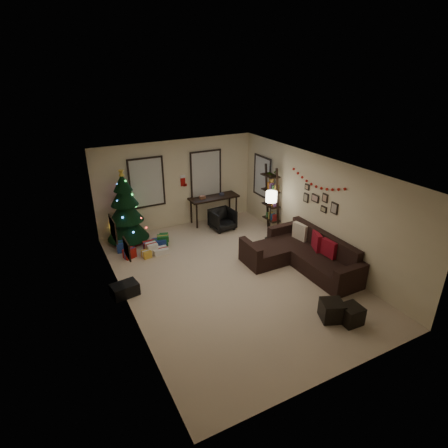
{
  "coord_description": "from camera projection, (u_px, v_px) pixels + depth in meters",
  "views": [
    {
      "loc": [
        -3.69,
        -6.66,
        4.82
      ],
      "look_at": [
        0.1,
        0.6,
        1.15
      ],
      "focal_mm": 29.42,
      "sensor_mm": 36.0,
      "label": 1
    }
  ],
  "objects": [
    {
      "name": "floor",
      "position": [
        232.0,
        277.0,
        8.91
      ],
      "size": [
        7.0,
        7.0,
        0.0
      ],
      "primitive_type": "plane",
      "color": "beige",
      "rests_on": "ground"
    },
    {
      "name": "ceiling",
      "position": [
        233.0,
        169.0,
        7.81
      ],
      "size": [
        7.0,
        7.0,
        0.0
      ],
      "primitive_type": "plane",
      "rotation": [
        3.14,
        0.0,
        0.0
      ],
      "color": "white",
      "rests_on": "floor"
    },
    {
      "name": "wall_back",
      "position": [
        177.0,
        184.0,
        11.19
      ],
      "size": [
        5.0,
        0.0,
        5.0
      ],
      "primitive_type": "plane",
      "rotation": [
        1.57,
        0.0,
        0.0
      ],
      "color": "beige",
      "rests_on": "floor"
    },
    {
      "name": "wall_front",
      "position": [
        344.0,
        312.0,
        5.53
      ],
      "size": [
        5.0,
        0.0,
        5.0
      ],
      "primitive_type": "plane",
      "rotation": [
        -1.57,
        0.0,
        0.0
      ],
      "color": "beige",
      "rests_on": "floor"
    },
    {
      "name": "wall_left",
      "position": [
        122.0,
        250.0,
        7.31
      ],
      "size": [
        0.0,
        7.0,
        7.0
      ],
      "primitive_type": "plane",
      "rotation": [
        1.57,
        0.0,
        1.57
      ],
      "color": "beige",
      "rests_on": "floor"
    },
    {
      "name": "wall_right",
      "position": [
        318.0,
        208.0,
        9.42
      ],
      "size": [
        0.0,
        7.0,
        7.0
      ],
      "primitive_type": "plane",
      "rotation": [
        1.57,
        0.0,
        -1.57
      ],
      "color": "beige",
      "rests_on": "floor"
    },
    {
      "name": "window_back_left",
      "position": [
        147.0,
        183.0,
        10.69
      ],
      "size": [
        1.05,
        0.06,
        1.5
      ],
      "color": "#728CB2",
      "rests_on": "wall_back"
    },
    {
      "name": "window_back_right",
      "position": [
        206.0,
        174.0,
        11.49
      ],
      "size": [
        1.05,
        0.06,
        1.5
      ],
      "color": "#728CB2",
      "rests_on": "wall_back"
    },
    {
      "name": "window_right_wall",
      "position": [
        263.0,
        177.0,
        11.41
      ],
      "size": [
        0.06,
        0.9,
        1.3
      ],
      "color": "#728CB2",
      "rests_on": "wall_right"
    },
    {
      "name": "christmas_tree",
      "position": [
        126.0,
        212.0,
        10.32
      ],
      "size": [
        1.18,
        1.18,
        2.2
      ],
      "rotation": [
        0.0,
        0.0,
        0.21
      ],
      "color": "black",
      "rests_on": "floor"
    },
    {
      "name": "presents",
      "position": [
        150.0,
        246.0,
        10.13
      ],
      "size": [
        1.5,
        1.01,
        0.3
      ],
      "rotation": [
        0.0,
        0.0,
        -0.28
      ],
      "color": "navy",
      "rests_on": "floor"
    },
    {
      "name": "sofa",
      "position": [
        302.0,
        255.0,
        9.31
      ],
      "size": [
        1.9,
        2.76,
        0.87
      ],
      "color": "black",
      "rests_on": "floor"
    },
    {
      "name": "pillow_red_a",
      "position": [
        329.0,
        249.0,
        8.89
      ],
      "size": [
        0.13,
        0.42,
        0.42
      ],
      "primitive_type": "cube",
      "rotation": [
        0.0,
        0.0,
        0.06
      ],
      "color": "maroon",
      "rests_on": "sofa"
    },
    {
      "name": "pillow_red_b",
      "position": [
        317.0,
        241.0,
        9.25
      ],
      "size": [
        0.29,
        0.47,
        0.45
      ],
      "primitive_type": "cube",
      "rotation": [
        0.0,
        0.0,
        -0.39
      ],
      "color": "maroon",
      "rests_on": "sofa"
    },
    {
      "name": "pillow_cream",
      "position": [
        300.0,
        232.0,
        9.79
      ],
      "size": [
        0.2,
        0.46,
        0.45
      ],
      "primitive_type": "cube",
      "rotation": [
        0.0,
        0.0,
        0.16
      ],
      "color": "beige",
      "rests_on": "sofa"
    },
    {
      "name": "ottoman_near",
      "position": [
        332.0,
        310.0,
        7.39
      ],
      "size": [
        0.56,
        0.56,
        0.41
      ],
      "primitive_type": "cube",
      "rotation": [
        0.0,
        0.0,
        -0.39
      ],
      "color": "black",
      "rests_on": "floor"
    },
    {
      "name": "ottoman_far",
      "position": [
        351.0,
        314.0,
        7.29
      ],
      "size": [
        0.42,
        0.42,
        0.38
      ],
      "primitive_type": "cube",
      "rotation": [
        0.0,
        0.0,
        -0.06
      ],
      "color": "black",
      "rests_on": "floor"
    },
    {
      "name": "desk",
      "position": [
        214.0,
        200.0,
        11.67
      ],
      "size": [
        1.59,
        0.57,
        0.86
      ],
      "color": "black",
      "rests_on": "floor"
    },
    {
      "name": "desk_chair",
      "position": [
        222.0,
        219.0,
        11.32
      ],
      "size": [
        0.67,
        0.64,
        0.64
      ],
      "primitive_type": "imported",
      "rotation": [
        0.0,
        0.0,
        0.08
      ],
      "color": "black",
      "rests_on": "floor"
    },
    {
      "name": "bookshelf",
      "position": [
        272.0,
        201.0,
        10.9
      ],
      "size": [
        0.3,
        0.6,
        2.07
      ],
      "color": "black",
      "rests_on": "floor"
    },
    {
      "name": "potted_plant",
      "position": [
        272.0,
        174.0,
        10.62
      ],
      "size": [
        0.55,
        0.52,
        0.47
      ],
      "primitive_type": "imported",
      "rotation": [
        0.0,
        0.0,
        0.52
      ],
      "color": "#4C4C4C",
      "rests_on": "bookshelf"
    },
    {
      "name": "floor_lamp",
      "position": [
        271.0,
        200.0,
        10.27
      ],
      "size": [
        0.31,
        0.31,
        1.48
      ],
      "rotation": [
        0.0,
        0.0,
        -0.02
      ],
      "color": "black",
      "rests_on": "floor"
    },
    {
      "name": "art_map",
      "position": [
        113.0,
        229.0,
        7.99
      ],
      "size": [
        0.04,
        0.6,
        0.5
      ],
      "color": "black",
      "rests_on": "wall_left"
    },
    {
      "name": "art_abstract",
      "position": [
        127.0,
        249.0,
        6.94
      ],
      "size": [
        0.04,
        0.45,
        0.35
      ],
      "color": "black",
      "rests_on": "wall_left"
    },
    {
      "name": "gallery",
      "position": [
        320.0,
        201.0,
        9.26
      ],
      "size": [
        0.03,
        1.25,
        0.54
      ],
      "color": "black",
      "rests_on": "wall_right"
    },
    {
      "name": "garland",
      "position": [
        317.0,
        182.0,
        9.18
      ],
      "size": [
        0.08,
        1.9,
        0.3
      ],
      "primitive_type": null,
      "color": "#A5140C",
      "rests_on": "wall_right"
    },
    {
      "name": "stocking_left",
      "position": [
        172.0,
        181.0,
        11.15
      ],
      "size": [
        0.2,
        0.05,
        0.36
      ],
      "color": "#990F0C",
      "rests_on": "wall_back"
    },
    {
      "name": "stocking_right",
      "position": [
        183.0,
        181.0,
        11.22
      ],
      "size": [
        0.2,
        0.05,
        0.36
      ],
      "color": "#990F0C",
      "rests_on": "wall_back"
    },
    {
      "name": "storage_bin",
      "position": [
        125.0,
        290.0,
        8.17
      ],
      "size": [
        0.63,
        0.47,
        0.29
      ],
      "primitive_type": "cube",
      "rotation": [
        0.0,
        0.0,
        0.15
      ],
      "color": "black",
      "rests_on": "floor"
    }
  ]
}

